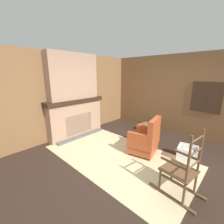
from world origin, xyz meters
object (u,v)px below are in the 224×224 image
(storage_case, at_px, (77,96))
(laundry_basket, at_px, (187,154))
(rocking_chair, at_px, (181,173))
(oil_lamp_vase, at_px, (53,98))
(firewood_stack, at_px, (146,127))
(armchair, at_px, (145,140))

(storage_case, bearing_deg, laundry_basket, 13.68)
(rocking_chair, relative_size, storage_case, 5.66)
(rocking_chair, distance_m, oil_lamp_vase, 3.52)
(rocking_chair, distance_m, storage_case, 3.52)
(firewood_stack, relative_size, oil_lamp_vase, 1.61)
(armchair, height_order, laundry_basket, armchair)
(storage_case, bearing_deg, rocking_chair, -6.60)
(rocking_chair, relative_size, firewood_stack, 2.59)
(armchair, xyz_separation_m, laundry_basket, (0.89, 0.38, -0.18))
(rocking_chair, bearing_deg, oil_lamp_vase, 15.02)
(laundry_basket, distance_m, oil_lamp_vase, 3.70)
(rocking_chair, height_order, storage_case, storage_case)
(laundry_basket, height_order, storage_case, storage_case)
(oil_lamp_vase, bearing_deg, firewood_stack, 60.66)
(firewood_stack, xyz_separation_m, laundry_basket, (1.70, -1.02, 0.05))
(armchair, xyz_separation_m, firewood_stack, (-0.81, 1.41, -0.23))
(rocking_chair, height_order, laundry_basket, rocking_chair)
(laundry_basket, relative_size, oil_lamp_vase, 1.66)
(armchair, relative_size, oil_lamp_vase, 3.39)
(oil_lamp_vase, relative_size, storage_case, 1.36)
(armchair, height_order, rocking_chair, rocking_chair)
(rocking_chair, distance_m, laundry_basket, 1.21)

